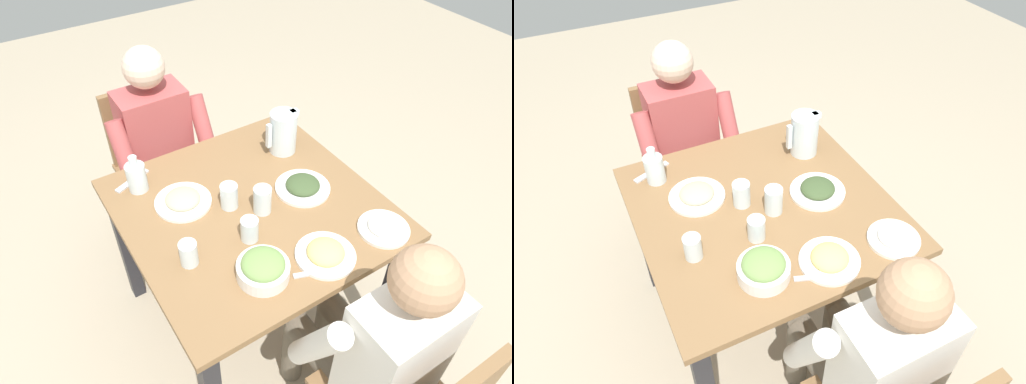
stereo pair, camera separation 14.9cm
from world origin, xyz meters
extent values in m
plane|color=tan|center=(0.00, 0.00, 0.00)|extent=(8.00, 8.00, 0.00)
cube|color=olive|center=(0.00, 0.00, 0.74)|extent=(0.97, 0.97, 0.03)
cube|color=#232328|center=(-0.43, -0.43, 0.36)|extent=(0.06, 0.06, 0.72)
cube|color=#232328|center=(0.43, -0.43, 0.36)|extent=(0.06, 0.06, 0.72)
cube|color=#232328|center=(-0.43, 0.43, 0.36)|extent=(0.06, 0.06, 0.72)
cube|color=olive|center=(-0.07, -0.93, 0.21)|extent=(0.04, 0.04, 0.41)
cube|color=olive|center=(0.27, -0.93, 0.21)|extent=(0.04, 0.04, 0.41)
cube|color=olive|center=(-0.07, -0.59, 0.21)|extent=(0.04, 0.04, 0.41)
cube|color=olive|center=(0.27, -0.59, 0.21)|extent=(0.04, 0.04, 0.41)
cube|color=olive|center=(0.10, -0.76, 0.42)|extent=(0.40, 0.40, 0.03)
cube|color=olive|center=(0.10, -0.94, 0.65)|extent=(0.38, 0.04, 0.42)
cube|color=olive|center=(-0.24, 0.59, 0.21)|extent=(0.04, 0.04, 0.41)
cube|color=#B24C4C|center=(0.10, -0.73, 0.69)|extent=(0.32, 0.20, 0.50)
sphere|color=beige|center=(0.10, -0.73, 1.06)|extent=(0.19, 0.19, 0.19)
cylinder|color=#665B4C|center=(0.01, -0.54, 0.41)|extent=(0.11, 0.38, 0.11)
cylinder|color=#665B4C|center=(0.01, -0.35, 0.22)|extent=(0.10, 0.10, 0.44)
cylinder|color=#B24C4C|center=(-0.10, -0.59, 0.71)|extent=(0.08, 0.23, 0.37)
cylinder|color=#665B4C|center=(0.18, -0.54, 0.41)|extent=(0.11, 0.38, 0.11)
cylinder|color=#665B4C|center=(0.18, -0.35, 0.22)|extent=(0.10, 0.10, 0.44)
cylinder|color=#B24C4C|center=(0.30, -0.59, 0.71)|extent=(0.08, 0.23, 0.37)
cube|color=silver|center=(-0.07, 0.73, 0.69)|extent=(0.32, 0.20, 0.50)
sphere|color=tan|center=(-0.07, 0.73, 1.06)|extent=(0.19, 0.19, 0.19)
cylinder|color=#665B4C|center=(0.01, 0.54, 0.41)|extent=(0.11, 0.38, 0.11)
cylinder|color=#665B4C|center=(0.01, 0.35, 0.22)|extent=(0.10, 0.10, 0.44)
cylinder|color=silver|center=(0.13, 0.59, 0.71)|extent=(0.08, 0.23, 0.37)
cylinder|color=#665B4C|center=(-0.16, 0.54, 0.41)|extent=(0.11, 0.38, 0.11)
cylinder|color=#665B4C|center=(-0.16, 0.35, 0.22)|extent=(0.10, 0.10, 0.44)
cylinder|color=silver|center=(-0.27, 0.59, 0.71)|extent=(0.08, 0.23, 0.37)
cylinder|color=silver|center=(-0.31, -0.23, 0.85)|extent=(0.12, 0.12, 0.19)
cube|color=silver|center=(-0.24, -0.23, 0.86)|extent=(0.02, 0.02, 0.11)
cube|color=silver|center=(-0.37, -0.23, 0.93)|extent=(0.04, 0.03, 0.02)
cylinder|color=white|center=(0.14, 0.31, 0.78)|extent=(0.18, 0.18, 0.05)
ellipsoid|color=#759951|center=(0.14, 0.31, 0.82)|extent=(0.15, 0.15, 0.06)
cylinder|color=white|center=(0.22, -0.16, 0.76)|extent=(0.23, 0.23, 0.01)
ellipsoid|color=#B7AD89|center=(0.22, -0.16, 0.78)|extent=(0.14, 0.14, 0.05)
cylinder|color=white|center=(-0.23, 0.03, 0.76)|extent=(0.22, 0.22, 0.01)
ellipsoid|color=#3D512D|center=(-0.23, 0.03, 0.78)|extent=(0.14, 0.14, 0.05)
cylinder|color=white|center=(-0.09, 0.36, 0.76)|extent=(0.22, 0.22, 0.01)
ellipsoid|color=#E0C670|center=(-0.09, 0.36, 0.78)|extent=(0.13, 0.13, 0.05)
cylinder|color=white|center=(-0.35, 0.37, 0.76)|extent=(0.19, 0.19, 0.01)
ellipsoid|color=white|center=(-0.35, 0.37, 0.78)|extent=(0.12, 0.12, 0.04)
cylinder|color=silver|center=(0.33, 0.12, 0.80)|extent=(0.06, 0.06, 0.10)
cylinder|color=silver|center=(-0.02, 0.04, 0.81)|extent=(0.07, 0.07, 0.11)
cylinder|color=silver|center=(0.09, 0.14, 0.80)|extent=(0.07, 0.07, 0.09)
cylinder|color=silver|center=(0.07, -0.05, 0.81)|extent=(0.07, 0.07, 0.10)
cylinder|color=silver|center=(0.33, -0.33, 0.81)|extent=(0.08, 0.08, 0.12)
cylinder|color=white|center=(0.33, -0.33, 0.79)|extent=(0.07, 0.07, 0.07)
cylinder|color=silver|center=(0.33, -0.33, 0.90)|extent=(0.03, 0.03, 0.04)
cylinder|color=white|center=(-0.44, -0.37, 0.78)|extent=(0.03, 0.03, 0.04)
cylinder|color=#B2B2B7|center=(-0.44, -0.37, 0.80)|extent=(0.03, 0.03, 0.01)
cube|color=silver|center=(0.34, -0.39, 0.76)|extent=(0.17, 0.09, 0.01)
cube|color=silver|center=(-0.03, 0.40, 0.76)|extent=(0.18, 0.08, 0.01)
camera|label=1|loc=(0.68, 1.11, 2.02)|focal=32.30mm
camera|label=2|loc=(0.55, 1.18, 2.02)|focal=32.30mm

